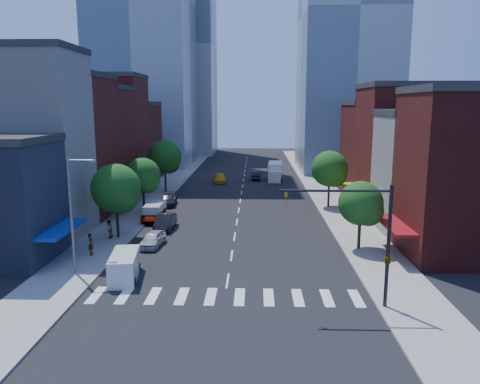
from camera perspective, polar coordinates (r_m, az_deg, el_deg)
The scene contains 34 objects.
ground at distance 35.80m, azimuth -1.52°, elevation -10.76°, with size 220.00×220.00×0.00m, color black.
sidewalk_left at distance 75.82m, azimuth -9.21°, elevation 0.59°, with size 5.00×120.00×0.15m, color gray.
sidewalk_right at distance 75.16m, azimuth 9.84°, elevation 0.48°, with size 5.00×120.00×0.15m, color gray.
crosswalk at distance 33.02m, azimuth -1.83°, elevation -12.64°, with size 19.00×3.00×0.01m, color silver.
bldg_left_1 at distance 50.95m, azimuth -25.11°, elevation 5.05°, with size 12.00×8.00×18.00m, color beige.
bldg_left_2 at distance 58.72m, azimuth -21.31°, elevation 4.94°, with size 12.00×9.00×16.00m, color maroon.
bldg_left_3 at distance 66.63m, azimuth -18.44°, elevation 5.27°, with size 12.00×8.00×15.00m, color #501514.
bldg_left_4 at distance 74.57m, azimuth -16.24°, elevation 6.67°, with size 12.00×9.00×17.00m, color maroon.
bldg_left_5 at distance 83.77m, azimuth -14.18°, elevation 5.77°, with size 12.00×10.00×13.00m, color #501514.
bldg_right_0 at distance 44.50m, azimuth 27.10°, elevation 1.63°, with size 12.00×9.00×14.00m, color #501514.
bldg_right_1 at distance 52.37m, azimuth 23.11°, elevation 2.01°, with size 12.00×8.00×12.00m, color beige.
bldg_right_2 at distance 60.61m, azimuth 20.17°, elevation 4.69°, with size 12.00×10.00×15.00m, color maroon.
bldg_right_3 at distance 70.22m, azimuth 17.59°, elevation 4.74°, with size 12.00×10.00×13.00m, color #501514.
tower_ne at distance 98.45m, azimuth 13.17°, elevation 20.22°, with size 18.00×20.00×60.00m, color #9EA5AD.
tower_far_w at distance 130.70m, azimuth -7.30°, elevation 17.05°, with size 18.00×18.00×56.00m, color #9EA5AD.
traffic_signal at distance 31.15m, azimuth 16.64°, elevation -6.41°, with size 7.24×2.24×8.00m.
streetlight at distance 37.77m, azimuth -19.66°, elevation -1.89°, with size 2.25×0.25×9.00m.
tree_left_near at distance 46.90m, azimuth -14.73°, elevation 0.20°, with size 4.80×4.80×7.30m.
tree_left_mid at distance 57.43m, azimuth -11.63°, elevation 1.84°, with size 4.20×4.20×6.65m.
tree_left_far at distance 70.92m, azimuth -9.04°, elevation 4.10°, with size 5.00×5.00×7.75m.
tree_right_near at distance 43.24m, azimuth 14.70°, elevation -1.57°, with size 4.00×4.00×6.20m.
tree_right_far at distance 60.55m, azimuth 11.01°, elevation 2.62°, with size 4.60×4.60×7.20m.
parked_car_front at distance 44.55m, azimuth -10.60°, elevation -5.65°, with size 1.69×4.20×1.43m, color #B5B4B9.
parked_car_second at distance 50.46m, azimuth -9.09°, elevation -3.59°, with size 1.68×4.82×1.59m, color black.
parked_car_third at distance 54.19m, azimuth -10.47°, elevation -2.70°, with size 2.51×5.44×1.51m, color #999999.
parked_car_rear at distance 62.23m, azimuth -8.74°, elevation -0.95°, with size 2.05×5.04×1.46m, color black.
cargo_van_near at distance 36.80m, azimuth -13.92°, elevation -8.83°, with size 2.51×4.91×2.00m.
cargo_van_far at distance 54.73m, azimuth -10.35°, elevation -2.35°, with size 1.89×4.55×1.93m.
taxi at distance 79.66m, azimuth -2.46°, elevation 1.64°, with size 1.92×4.73×1.37m, color orange.
traffic_car_oncoming at distance 82.85m, azimuth 1.93°, elevation 2.04°, with size 1.60×4.59×1.51m, color black.
traffic_car_far at distance 91.94m, azimuth 3.91°, elevation 2.83°, with size 1.65×4.09×1.39m, color #999999.
box_truck at distance 82.21m, azimuth 4.29°, elevation 2.44°, with size 2.77×7.76×3.07m.
pedestrian_near at distance 42.87m, azimuth -17.70°, elevation -6.08°, with size 0.70×0.46×1.92m, color #999999.
pedestrian_far at distance 47.63m, azimuth -15.70°, elevation -4.39°, with size 0.88×0.68×1.80m, color #999999.
Camera 1 is at (2.00, -33.29, 13.00)m, focal length 35.00 mm.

